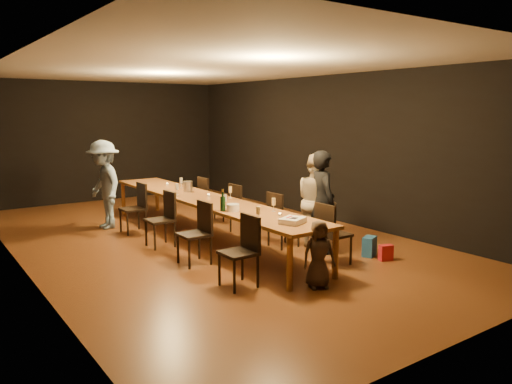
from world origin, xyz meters
TOP-DOWN VIEW (x-y plane):
  - ground at (0.00, 0.00)m, footprint 10.00×10.00m
  - room_shell at (0.00, 0.00)m, footprint 6.04×10.04m
  - table at (0.00, 0.00)m, footprint 0.90×6.00m
  - chair_right_0 at (0.85, -2.40)m, footprint 0.42×0.42m
  - chair_right_1 at (0.85, -1.20)m, footprint 0.42×0.42m
  - chair_right_2 at (0.85, 0.00)m, footprint 0.42×0.42m
  - chair_right_3 at (0.85, 1.20)m, footprint 0.42×0.42m
  - chair_left_0 at (-0.85, -2.40)m, footprint 0.42×0.42m
  - chair_left_1 at (-0.85, -1.20)m, footprint 0.42×0.42m
  - chair_left_2 at (-0.85, 0.00)m, footprint 0.42×0.42m
  - chair_left_3 at (-0.85, 1.20)m, footprint 0.42×0.42m
  - woman_birthday at (1.15, -1.82)m, footprint 0.55×0.69m
  - woman_tan at (1.27, -1.54)m, footprint 0.79×0.91m
  - man_blue at (-1.15, 1.87)m, footprint 0.64×1.11m
  - child at (-0.02, -3.02)m, footprint 0.51×0.42m
  - gift_bag_red at (1.63, -2.74)m, footprint 0.23×0.17m
  - gift_bag_blue at (1.60, -2.43)m, footprint 0.30×0.25m
  - birthday_cake at (-0.02, -2.49)m, footprint 0.42×0.38m
  - plate_stack at (-0.23, -1.31)m, footprint 0.26×0.26m
  - champagne_bottle at (-0.35, -1.21)m, footprint 0.10×0.10m
  - ice_bucket at (0.09, 0.77)m, footprint 0.22×0.22m
  - wineglass_0 at (-0.33, -2.11)m, footprint 0.06×0.06m
  - wineglass_1 at (0.27, -1.68)m, footprint 0.06×0.06m
  - wineglass_2 at (-0.17, -0.98)m, footprint 0.06×0.06m
  - wineglass_3 at (0.37, -0.30)m, footprint 0.06×0.06m
  - wineglass_4 at (-0.25, 0.55)m, footprint 0.06×0.06m
  - wineglass_5 at (0.20, 1.26)m, footprint 0.06×0.06m
  - tealight_near at (0.15, -1.99)m, footprint 0.05×0.05m
  - tealight_mid at (0.15, 0.09)m, footprint 0.05×0.05m
  - tealight_far at (0.15, 1.80)m, footprint 0.05×0.05m

SIDE VIEW (x-z plane):
  - ground at x=0.00m, z-range 0.00..0.00m
  - gift_bag_red at x=1.63m, z-range 0.00..0.24m
  - gift_bag_blue at x=1.60m, z-range 0.00..0.31m
  - child at x=-0.02m, z-range 0.00..0.88m
  - chair_right_0 at x=0.85m, z-range 0.00..0.93m
  - chair_right_1 at x=0.85m, z-range 0.00..0.93m
  - chair_right_2 at x=0.85m, z-range 0.00..0.93m
  - chair_right_3 at x=0.85m, z-range 0.00..0.93m
  - chair_left_0 at x=-0.85m, z-range 0.00..0.93m
  - chair_left_1 at x=-0.85m, z-range 0.00..0.93m
  - chair_left_2 at x=-0.85m, z-range 0.00..0.93m
  - chair_left_3 at x=-0.85m, z-range 0.00..0.93m
  - table at x=0.00m, z-range 0.33..1.08m
  - tealight_near at x=0.15m, z-range 0.75..0.78m
  - tealight_mid at x=0.15m, z-range 0.75..0.78m
  - tealight_far at x=0.15m, z-range 0.75..0.78m
  - birthday_cake at x=-0.02m, z-range 0.75..0.83m
  - woman_tan at x=1.27m, z-range 0.00..1.58m
  - plate_stack at x=-0.23m, z-range 0.75..0.86m
  - woman_birthday at x=1.15m, z-range 0.00..1.65m
  - ice_bucket at x=0.09m, z-range 0.75..0.95m
  - wineglass_0 at x=-0.33m, z-range 0.75..0.96m
  - wineglass_1 at x=0.27m, z-range 0.75..0.96m
  - wineglass_2 at x=-0.17m, z-range 0.75..0.96m
  - wineglass_3 at x=0.37m, z-range 0.75..0.96m
  - wineglass_4 at x=-0.25m, z-range 0.75..0.96m
  - wineglass_5 at x=0.20m, z-range 0.75..0.96m
  - man_blue at x=-1.15m, z-range 0.00..1.72m
  - champagne_bottle at x=-0.35m, z-range 0.75..1.09m
  - room_shell at x=0.00m, z-range 0.57..3.59m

